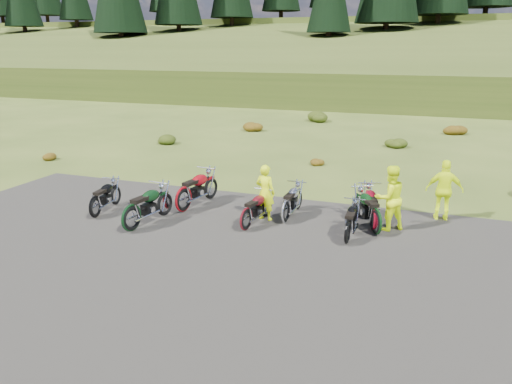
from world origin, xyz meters
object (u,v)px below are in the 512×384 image
at_px(motorcycle_0, 96,218).
at_px(motorcycle_7, 375,235).
at_px(person_middle, 265,193).
at_px(motorcycle_3, 285,223).

height_order(motorcycle_0, motorcycle_7, motorcycle_7).
relative_size(motorcycle_7, person_middle, 1.25).
height_order(motorcycle_0, person_middle, person_middle).
height_order(motorcycle_3, person_middle, person_middle).
distance_m(motorcycle_0, motorcycle_7, 8.30).
xyz_separation_m(motorcycle_7, person_middle, (-3.28, 0.10, 0.84)).
distance_m(motorcycle_7, person_middle, 3.38).
relative_size(motorcycle_0, motorcycle_3, 0.99).
height_order(motorcycle_0, motorcycle_3, motorcycle_3).
bearing_deg(motorcycle_3, motorcycle_7, -90.13).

